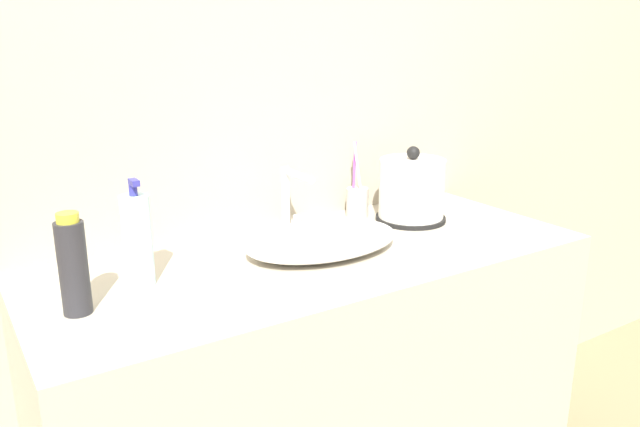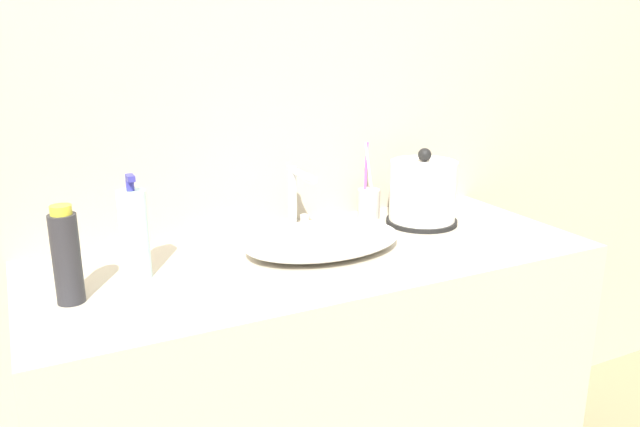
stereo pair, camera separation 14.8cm
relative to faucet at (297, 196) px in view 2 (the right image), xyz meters
name	(u,v)px [view 2 (the right image)]	position (x,y,z in m)	size (l,w,h in m)	color
wall_back	(267,44)	(-0.03, 0.13, 0.38)	(6.00, 0.04, 2.60)	#ADA38E
vanity_counter	(318,401)	(-0.03, -0.17, -0.51)	(1.35, 0.55, 0.82)	#B7AD99
sink_basin	(323,240)	(-0.01, -0.16, -0.07)	(0.40, 0.27, 0.06)	white
faucet	(297,196)	(0.00, 0.00, 0.00)	(0.06, 0.14, 0.18)	silver
electric_kettle	(423,195)	(0.34, -0.08, -0.02)	(0.20, 0.20, 0.21)	black
toothbrush_cup	(369,202)	(0.24, 0.03, -0.05)	(0.06, 0.06, 0.22)	#B7B2A8
lotion_bottle	(134,234)	(-0.44, -0.13, 0.00)	(0.06, 0.06, 0.23)	silver
shampoo_bottle	(66,257)	(-0.59, -0.20, 0.00)	(0.05, 0.05, 0.20)	#28282D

